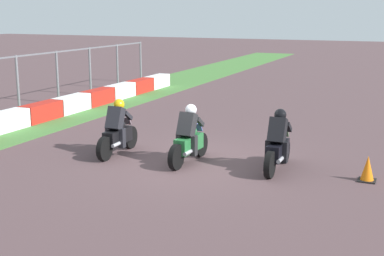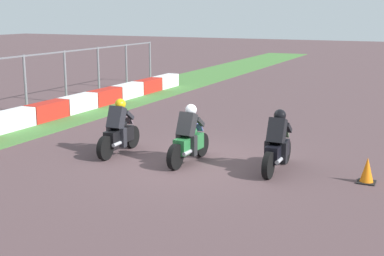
{
  "view_description": "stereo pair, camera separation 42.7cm",
  "coord_description": "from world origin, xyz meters",
  "px_view_note": "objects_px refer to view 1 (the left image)",
  "views": [
    {
      "loc": [
        -12.19,
        -5.24,
        3.83
      ],
      "look_at": [
        0.02,
        0.03,
        0.9
      ],
      "focal_mm": 49.86,
      "sensor_mm": 36.0,
      "label": 1
    },
    {
      "loc": [
        -12.02,
        -5.63,
        3.83
      ],
      "look_at": [
        0.02,
        0.03,
        0.9
      ],
      "focal_mm": 49.86,
      "sensor_mm": 36.0,
      "label": 2
    }
  ],
  "objects_px": {
    "rider_lane_c": "(118,132)",
    "rider_lane_b": "(189,139)",
    "rider_lane_a": "(278,145)",
    "traffic_cone": "(368,169)"
  },
  "relations": [
    {
      "from": "rider_lane_c",
      "to": "rider_lane_b",
      "type": "bearing_deg",
      "value": -91.31
    },
    {
      "from": "rider_lane_b",
      "to": "rider_lane_c",
      "type": "distance_m",
      "value": 2.11
    },
    {
      "from": "rider_lane_b",
      "to": "rider_lane_a",
      "type": "bearing_deg",
      "value": -80.49
    },
    {
      "from": "rider_lane_a",
      "to": "traffic_cone",
      "type": "height_order",
      "value": "rider_lane_a"
    },
    {
      "from": "traffic_cone",
      "to": "rider_lane_c",
      "type": "bearing_deg",
      "value": 92.12
    },
    {
      "from": "rider_lane_a",
      "to": "rider_lane_c",
      "type": "relative_size",
      "value": 1.0
    },
    {
      "from": "rider_lane_a",
      "to": "rider_lane_c",
      "type": "height_order",
      "value": "same"
    },
    {
      "from": "rider_lane_c",
      "to": "traffic_cone",
      "type": "relative_size",
      "value": 3.42
    },
    {
      "from": "rider_lane_a",
      "to": "rider_lane_b",
      "type": "xyz_separation_m",
      "value": [
        -0.27,
        2.26,
        0.0
      ]
    },
    {
      "from": "rider_lane_b",
      "to": "traffic_cone",
      "type": "relative_size",
      "value": 3.42
    }
  ]
}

